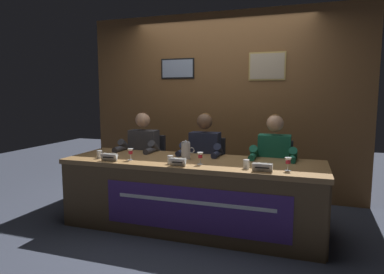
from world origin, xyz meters
TOP-DOWN VIEW (x-y plane):
  - ground_plane at (0.00, 0.00)m, footprint 12.00×12.00m
  - wall_back_panelled at (0.00, 1.33)m, footprint 3.99×0.14m
  - conference_table at (0.00, -0.11)m, footprint 2.79×0.87m
  - chair_left at (-0.83, 0.62)m, footprint 0.44×0.45m
  - panelist_left at (-0.83, 0.42)m, footprint 0.51×0.48m
  - nameplate_left at (-0.82, -0.33)m, footprint 0.19×0.06m
  - juice_glass_left at (-0.63, -0.22)m, footprint 0.06×0.06m
  - water_cup_left at (-1.01, -0.23)m, footprint 0.06×0.06m
  - chair_center at (0.00, 0.62)m, footprint 0.44×0.45m
  - panelist_center at (0.00, 0.42)m, footprint 0.51×0.48m
  - nameplate_center at (-0.03, -0.34)m, footprint 0.16×0.06m
  - juice_glass_center at (0.15, -0.20)m, footprint 0.06×0.06m
  - water_cup_center at (-0.15, -0.26)m, footprint 0.06×0.06m
  - chair_right at (0.83, 0.62)m, footprint 0.44×0.45m
  - panelist_right at (0.83, 0.42)m, footprint 0.51×0.48m
  - nameplate_right at (0.79, -0.33)m, footprint 0.18×0.06m
  - juice_glass_right at (1.01, -0.21)m, footprint 0.06×0.06m
  - water_cup_right at (0.63, -0.24)m, footprint 0.06×0.06m
  - water_pitcher_central at (-0.08, 0.03)m, footprint 0.15×0.10m

SIDE VIEW (x-z plane):
  - ground_plane at x=0.00m, z-range 0.00..0.00m
  - chair_left at x=-0.83m, z-range -0.01..0.90m
  - chair_center at x=0.00m, z-range -0.01..0.90m
  - chair_right at x=0.83m, z-range -0.01..0.90m
  - conference_table at x=0.00m, z-range 0.13..0.88m
  - panelist_left at x=-0.83m, z-range 0.10..1.34m
  - panelist_center at x=0.00m, z-range 0.10..1.34m
  - panelist_right at x=0.83m, z-range 0.10..1.34m
  - water_cup_left at x=-1.01m, z-range 0.75..0.83m
  - water_cup_center at x=-0.15m, z-range 0.75..0.83m
  - water_cup_right at x=0.63m, z-range 0.75..0.83m
  - nameplate_left at x=-0.82m, z-range 0.75..0.83m
  - nameplate_center at x=-0.03m, z-range 0.75..0.83m
  - nameplate_right at x=0.79m, z-range 0.75..0.83m
  - juice_glass_left at x=-0.63m, z-range 0.77..0.90m
  - juice_glass_center at x=0.15m, z-range 0.77..0.90m
  - juice_glass_right at x=1.01m, z-range 0.77..0.90m
  - water_pitcher_central at x=-0.08m, z-range 0.74..0.95m
  - wall_back_panelled at x=0.00m, z-range 0.00..2.60m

